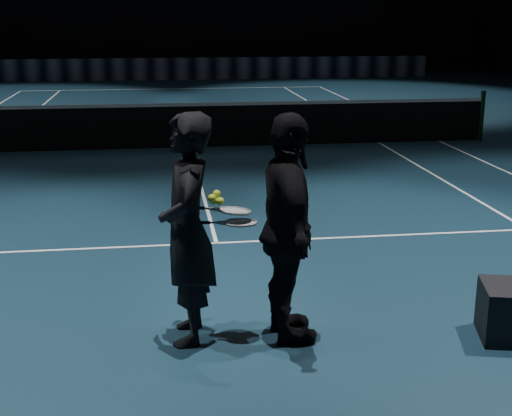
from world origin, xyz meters
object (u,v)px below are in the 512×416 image
at_px(tennis_balls, 217,199).
at_px(player_a, 187,230).
at_px(player_b, 288,230).
at_px(racket_lower, 240,223).
at_px(racket_upper, 235,211).

bearing_deg(tennis_balls, player_a, 173.03).
relative_size(player_b, tennis_balls, 16.60).
bearing_deg(player_b, tennis_balls, 79.31).
bearing_deg(racket_lower, player_a, -180.00).
relative_size(player_a, racket_upper, 2.93).
xyz_separation_m(player_b, racket_upper, (-0.44, 0.10, 0.16)).
distance_m(player_b, tennis_balls, 0.65).
bearing_deg(player_a, racket_lower, 84.80).
xyz_separation_m(player_a, tennis_balls, (0.25, -0.03, 0.27)).
bearing_deg(player_b, racket_upper, 74.71).
height_order(player_b, racket_upper, player_b).
relative_size(player_a, tennis_balls, 16.60).
relative_size(racket_lower, tennis_balls, 5.67).
relative_size(racket_upper, tennis_balls, 5.67).
xyz_separation_m(player_a, player_b, (0.84, -0.12, 0.00)).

